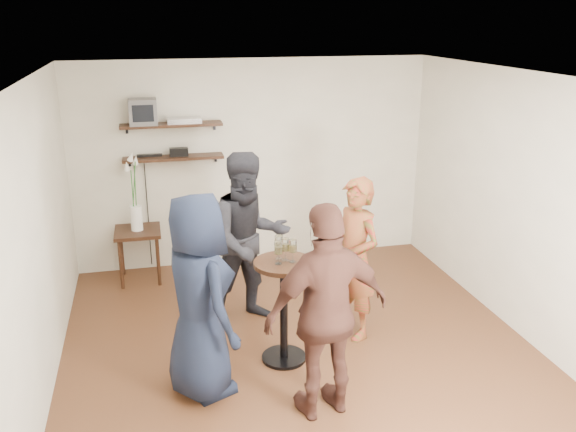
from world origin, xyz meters
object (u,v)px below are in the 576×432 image
at_px(drinks_table, 284,297).
at_px(dvd_deck, 184,120).
at_px(crt_monitor, 143,112).
at_px(person_plaid, 355,259).
at_px(radio, 179,152).
at_px(person_navy, 199,297).
at_px(person_dark, 249,240).
at_px(side_table, 138,238).
at_px(person_brown, 327,312).

bearing_deg(drinks_table, dvd_deck, 105.31).
bearing_deg(dvd_deck, crt_monitor, 180.00).
distance_m(crt_monitor, person_plaid, 3.08).
relative_size(dvd_deck, radio, 1.82).
bearing_deg(crt_monitor, person_plaid, -47.39).
relative_size(drinks_table, person_navy, 0.56).
bearing_deg(radio, person_dark, -69.92).
xyz_separation_m(dvd_deck, person_dark, (0.49, -1.57, -0.99)).
xyz_separation_m(person_plaid, person_dark, (-0.96, 0.52, 0.09)).
height_order(crt_monitor, drinks_table, crt_monitor).
height_order(radio, drinks_table, radio).
bearing_deg(person_navy, radio, -22.89).
xyz_separation_m(drinks_table, person_dark, (-0.17, 0.84, 0.27)).
xyz_separation_m(dvd_deck, person_navy, (-0.13, -2.73, -1.01)).
bearing_deg(side_table, drinks_table, -59.18).
height_order(radio, side_table, radio).
bearing_deg(person_dark, person_navy, -129.74).
distance_m(radio, drinks_table, 2.67).
xyz_separation_m(crt_monitor, dvd_deck, (0.47, 0.00, -0.12)).
bearing_deg(person_brown, dvd_deck, -86.32).
relative_size(radio, person_brown, 0.12).
height_order(dvd_deck, person_dark, dvd_deck).
height_order(crt_monitor, person_dark, crt_monitor).
relative_size(person_dark, person_navy, 1.03).
xyz_separation_m(drinks_table, person_brown, (0.15, -0.84, 0.25)).
height_order(side_table, person_dark, person_dark).
distance_m(radio, person_navy, 2.80).
bearing_deg(person_plaid, person_brown, -50.88).
bearing_deg(dvd_deck, person_plaid, -55.23).
xyz_separation_m(radio, person_brown, (0.90, -3.25, -0.63)).
relative_size(side_table, person_dark, 0.35).
bearing_deg(dvd_deck, side_table, -159.66).
height_order(crt_monitor, radio, crt_monitor).
bearing_deg(person_dark, crt_monitor, 110.12).
xyz_separation_m(dvd_deck, drinks_table, (0.66, -2.41, -1.26)).
distance_m(crt_monitor, dvd_deck, 0.49).
height_order(radio, person_brown, person_brown).
height_order(person_navy, person_brown, person_brown).
bearing_deg(person_navy, side_table, -10.41).
distance_m(drinks_table, person_navy, 0.89).
bearing_deg(crt_monitor, radio, 0.00).
bearing_deg(person_navy, dvd_deck, -24.63).
relative_size(radio, person_dark, 0.12).
height_order(drinks_table, person_navy, person_navy).
distance_m(person_plaid, person_dark, 1.09).
relative_size(radio, drinks_table, 0.22).
xyz_separation_m(side_table, drinks_table, (1.30, -2.17, 0.10)).
distance_m(dvd_deck, person_brown, 3.50).
height_order(radio, person_plaid, person_plaid).
distance_m(dvd_deck, person_navy, 2.91).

